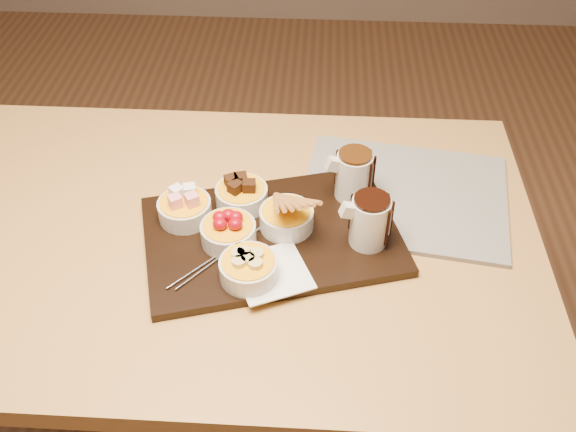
# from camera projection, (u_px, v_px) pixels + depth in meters

# --- Properties ---
(dining_table) EXTENTS (1.20, 0.80, 0.75)m
(dining_table) POSITION_uv_depth(u_px,v_px,m) (224.00, 266.00, 1.28)
(dining_table) COLOR #BB8A45
(dining_table) RESTS_ON ground
(serving_board) EXTENTS (0.52, 0.41, 0.02)m
(serving_board) POSITION_uv_depth(u_px,v_px,m) (272.00, 236.00, 1.18)
(serving_board) COLOR black
(serving_board) RESTS_ON dining_table
(napkin) EXTENTS (0.16, 0.16, 0.00)m
(napkin) POSITION_uv_depth(u_px,v_px,m) (272.00, 273.00, 1.10)
(napkin) COLOR white
(napkin) RESTS_ON serving_board
(bowl_marshmallows) EXTENTS (0.10, 0.10, 0.04)m
(bowl_marshmallows) POSITION_uv_depth(u_px,v_px,m) (185.00, 210.00, 1.20)
(bowl_marshmallows) COLOR beige
(bowl_marshmallows) RESTS_ON serving_board
(bowl_cake) EXTENTS (0.10, 0.10, 0.04)m
(bowl_cake) POSITION_uv_depth(u_px,v_px,m) (242.00, 196.00, 1.22)
(bowl_cake) COLOR beige
(bowl_cake) RESTS_ON serving_board
(bowl_strawberries) EXTENTS (0.10, 0.10, 0.04)m
(bowl_strawberries) POSITION_uv_depth(u_px,v_px,m) (228.00, 233.00, 1.15)
(bowl_strawberries) COLOR beige
(bowl_strawberries) RESTS_ON serving_board
(bowl_biscotti) EXTENTS (0.10, 0.10, 0.04)m
(bowl_biscotti) POSITION_uv_depth(u_px,v_px,m) (286.00, 219.00, 1.18)
(bowl_biscotti) COLOR beige
(bowl_biscotti) RESTS_ON serving_board
(bowl_bananas) EXTENTS (0.10, 0.10, 0.04)m
(bowl_bananas) POSITION_uv_depth(u_px,v_px,m) (249.00, 269.00, 1.08)
(bowl_bananas) COLOR beige
(bowl_bananas) RESTS_ON serving_board
(pitcher_dark_chocolate) EXTENTS (0.09, 0.09, 0.10)m
(pitcher_dark_chocolate) POSITION_uv_depth(u_px,v_px,m) (370.00, 222.00, 1.13)
(pitcher_dark_chocolate) COLOR silver
(pitcher_dark_chocolate) RESTS_ON serving_board
(pitcher_milk_chocolate) EXTENTS (0.09, 0.09, 0.10)m
(pitcher_milk_chocolate) POSITION_uv_depth(u_px,v_px,m) (354.00, 176.00, 1.23)
(pitcher_milk_chocolate) COLOR silver
(pitcher_milk_chocolate) RESTS_ON serving_board
(fondue_skewers) EXTENTS (0.21, 0.20, 0.01)m
(fondue_skewers) POSITION_uv_depth(u_px,v_px,m) (226.00, 250.00, 1.14)
(fondue_skewers) COLOR silver
(fondue_skewers) RESTS_ON serving_board
(newspaper) EXTENTS (0.44, 0.38, 0.01)m
(newspaper) POSITION_uv_depth(u_px,v_px,m) (404.00, 195.00, 1.28)
(newspaper) COLOR beige
(newspaper) RESTS_ON dining_table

